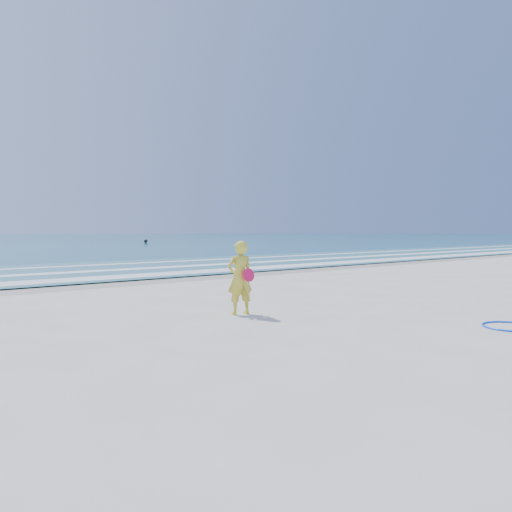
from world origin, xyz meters
TOP-DOWN VIEW (x-y plane):
  - ground at (0.00, 0.00)m, footprint 400.00×400.00m
  - wet_sand at (0.00, 9.00)m, footprint 400.00×2.40m
  - shallow at (0.00, 14.00)m, footprint 400.00×10.00m
  - foam_near at (0.00, 10.30)m, footprint 400.00×1.40m
  - foam_mid at (0.00, 13.20)m, footprint 400.00×0.90m
  - foam_far at (0.00, 16.50)m, footprint 400.00×0.60m
  - hoop at (0.91, -2.38)m, footprint 1.12×1.12m
  - buoy at (22.17, 52.13)m, footprint 0.45×0.45m
  - woman at (-1.88, 1.69)m, footprint 0.60×0.46m

SIDE VIEW (x-z plane):
  - ground at x=0.00m, z-range 0.00..0.00m
  - wet_sand at x=0.00m, z-range 0.00..0.00m
  - hoop at x=0.91m, z-range 0.00..0.03m
  - shallow at x=0.00m, z-range 0.04..0.05m
  - foam_near at x=0.00m, z-range 0.05..0.06m
  - foam_mid at x=0.00m, z-range 0.05..0.06m
  - foam_far at x=0.00m, z-range 0.05..0.06m
  - buoy at x=22.17m, z-range 0.04..0.49m
  - woman at x=-1.88m, z-range 0.00..1.47m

